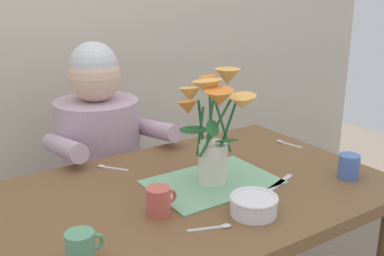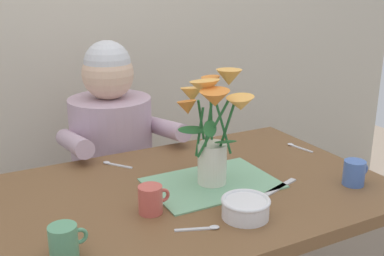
{
  "view_description": "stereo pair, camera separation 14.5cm",
  "coord_description": "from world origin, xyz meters",
  "px_view_note": "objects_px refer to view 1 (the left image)",
  "views": [
    {
      "loc": [
        -0.75,
        -1.09,
        1.36
      ],
      "look_at": [
        0.02,
        0.05,
        0.92
      ],
      "focal_mm": 43.39,
      "sensor_mm": 36.0,
      "label": 1
    },
    {
      "loc": [
        -0.63,
        -1.17,
        1.36
      ],
      "look_at": [
        0.02,
        0.05,
        0.92
      ],
      "focal_mm": 43.39,
      "sensor_mm": 36.0,
      "label": 2
    }
  ],
  "objects_px": {
    "seated_person": "(101,178)",
    "coffee_cup": "(159,201)",
    "dinner_knife": "(278,185)",
    "ceramic_bowl": "(254,204)",
    "flower_vase": "(213,120)",
    "ceramic_mug": "(81,248)",
    "tea_cup": "(349,166)"
  },
  "relations": [
    {
      "from": "ceramic_bowl",
      "to": "ceramic_mug",
      "type": "bearing_deg",
      "value": 175.11
    },
    {
      "from": "seated_person",
      "to": "tea_cup",
      "type": "distance_m",
      "value": 1.01
    },
    {
      "from": "ceramic_bowl",
      "to": "coffee_cup",
      "type": "height_order",
      "value": "coffee_cup"
    },
    {
      "from": "dinner_knife",
      "to": "ceramic_mug",
      "type": "bearing_deg",
      "value": 166.17
    },
    {
      "from": "tea_cup",
      "to": "ceramic_mug",
      "type": "bearing_deg",
      "value": 178.41
    },
    {
      "from": "flower_vase",
      "to": "ceramic_bowl",
      "type": "distance_m",
      "value": 0.29
    },
    {
      "from": "seated_person",
      "to": "ceramic_bowl",
      "type": "height_order",
      "value": "seated_person"
    },
    {
      "from": "ceramic_bowl",
      "to": "dinner_knife",
      "type": "distance_m",
      "value": 0.22
    },
    {
      "from": "seated_person",
      "to": "dinner_knife",
      "type": "height_order",
      "value": "seated_person"
    },
    {
      "from": "ceramic_bowl",
      "to": "flower_vase",
      "type": "bearing_deg",
      "value": 83.51
    },
    {
      "from": "tea_cup",
      "to": "ceramic_mug",
      "type": "height_order",
      "value": "same"
    },
    {
      "from": "tea_cup",
      "to": "coffee_cup",
      "type": "height_order",
      "value": "same"
    },
    {
      "from": "seated_person",
      "to": "coffee_cup",
      "type": "height_order",
      "value": "seated_person"
    },
    {
      "from": "flower_vase",
      "to": "dinner_knife",
      "type": "height_order",
      "value": "flower_vase"
    },
    {
      "from": "seated_person",
      "to": "flower_vase",
      "type": "distance_m",
      "value": 0.74
    },
    {
      "from": "dinner_knife",
      "to": "tea_cup",
      "type": "height_order",
      "value": "tea_cup"
    },
    {
      "from": "ceramic_bowl",
      "to": "dinner_knife",
      "type": "xyz_separation_m",
      "value": [
        0.19,
        0.1,
        -0.03
      ]
    },
    {
      "from": "ceramic_mug",
      "to": "flower_vase",
      "type": "bearing_deg",
      "value": 20.17
    },
    {
      "from": "seated_person",
      "to": "flower_vase",
      "type": "bearing_deg",
      "value": -83.06
    },
    {
      "from": "dinner_knife",
      "to": "ceramic_mug",
      "type": "relative_size",
      "value": 2.04
    },
    {
      "from": "tea_cup",
      "to": "ceramic_mug",
      "type": "xyz_separation_m",
      "value": [
        -0.91,
        0.03,
        0.0
      ]
    },
    {
      "from": "ceramic_mug",
      "to": "ceramic_bowl",
      "type": "bearing_deg",
      "value": -4.89
    },
    {
      "from": "tea_cup",
      "to": "ceramic_mug",
      "type": "distance_m",
      "value": 0.91
    },
    {
      "from": "flower_vase",
      "to": "ceramic_bowl",
      "type": "bearing_deg",
      "value": -96.49
    },
    {
      "from": "ceramic_bowl",
      "to": "dinner_knife",
      "type": "relative_size",
      "value": 0.72
    },
    {
      "from": "seated_person",
      "to": "ceramic_bowl",
      "type": "bearing_deg",
      "value": -87.75
    },
    {
      "from": "coffee_cup",
      "to": "ceramic_mug",
      "type": "distance_m",
      "value": 0.28
    },
    {
      "from": "flower_vase",
      "to": "ceramic_mug",
      "type": "bearing_deg",
      "value": -159.83
    },
    {
      "from": "tea_cup",
      "to": "coffee_cup",
      "type": "distance_m",
      "value": 0.66
    },
    {
      "from": "flower_vase",
      "to": "tea_cup",
      "type": "xyz_separation_m",
      "value": [
        0.4,
        -0.21,
        -0.17
      ]
    },
    {
      "from": "dinner_knife",
      "to": "coffee_cup",
      "type": "bearing_deg",
      "value": 154.73
    },
    {
      "from": "seated_person",
      "to": "ceramic_mug",
      "type": "bearing_deg",
      "value": -119.79
    }
  ]
}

